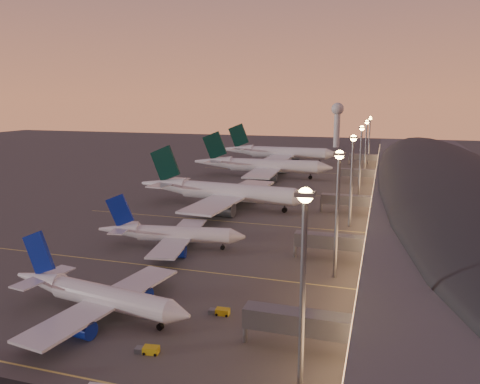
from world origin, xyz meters
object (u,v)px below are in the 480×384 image
(airliner_wide_near, at_px, (223,192))
(baggage_tug_a, at_px, (148,350))
(baggage_tug_b, at_px, (220,312))
(airliner_narrow_north, at_px, (171,234))
(airliner_wide_far, at_px, (278,153))
(airliner_wide_mid, at_px, (262,166))
(airliner_narrow_south, at_px, (97,295))
(radar_tower, at_px, (337,117))

(airliner_wide_near, height_order, baggage_tug_a, airliner_wide_near)
(baggage_tug_a, xyz_separation_m, baggage_tug_b, (5.74, 14.51, 0.01))
(airliner_narrow_north, xyz_separation_m, baggage_tug_a, (17.64, -44.88, -2.91))
(airliner_wide_far, relative_size, baggage_tug_a, 18.81)
(airliner_narrow_north, height_order, airliner_wide_mid, airliner_wide_mid)
(airliner_narrow_south, distance_m, airliner_wide_mid, 143.18)
(airliner_narrow_south, distance_m, baggage_tug_b, 20.85)
(airliner_narrow_north, xyz_separation_m, radar_tower, (14.00, 252.12, 18.49))
(airliner_wide_near, xyz_separation_m, airliner_wide_far, (-6.38, 113.36, 0.43))
(airliner_narrow_south, distance_m, radar_tower, 289.30)
(baggage_tug_a, bearing_deg, airliner_wide_mid, 90.98)
(airliner_wide_near, relative_size, airliner_wide_far, 0.93)
(airliner_wide_far, height_order, baggage_tug_b, airliner_wide_far)
(airliner_narrow_north, distance_m, radar_tower, 253.19)
(airliner_wide_near, distance_m, airliner_wide_mid, 61.82)
(airliner_wide_mid, bearing_deg, radar_tower, 80.15)
(airliner_wide_far, bearing_deg, airliner_wide_mid, -85.65)
(baggage_tug_b, bearing_deg, airliner_wide_near, 106.30)
(airliner_wide_far, xyz_separation_m, radar_tower, (22.82, 94.02, 16.32))
(airliner_narrow_south, relative_size, radar_tower, 1.13)
(baggage_tug_b, bearing_deg, airliner_wide_far, 97.02)
(airliner_wide_mid, bearing_deg, airliner_narrow_south, -88.91)
(airliner_wide_mid, distance_m, baggage_tug_a, 153.16)
(radar_tower, xyz_separation_m, baggage_tug_b, (9.38, -282.50, -21.39))
(airliner_wide_near, xyz_separation_m, airliner_wide_mid, (-2.62, 61.76, 0.20))
(airliner_narrow_south, height_order, airliner_wide_far, airliner_wide_far)
(airliner_narrow_south, relative_size, baggage_tug_a, 10.28)
(radar_tower, height_order, baggage_tug_a, radar_tower)
(airliner_wide_near, height_order, airliner_wide_mid, airliner_wide_mid)
(radar_tower, bearing_deg, airliner_narrow_south, -92.06)
(radar_tower, height_order, baggage_tug_b, radar_tower)
(airliner_wide_near, distance_m, baggage_tug_a, 91.97)
(airliner_wide_mid, distance_m, airliner_wide_far, 51.74)
(airliner_wide_mid, bearing_deg, airliner_narrow_north, -89.67)
(airliner_narrow_north, xyz_separation_m, baggage_tug_b, (23.38, -30.37, -2.90))
(airliner_narrow_north, bearing_deg, baggage_tug_a, -77.87)
(radar_tower, relative_size, baggage_tug_a, 9.10)
(airliner_narrow_north, bearing_deg, radar_tower, 77.50)
(airliner_wide_near, distance_m, radar_tower, 208.71)
(airliner_wide_far, xyz_separation_m, baggage_tug_b, (32.20, -188.47, -5.08))
(airliner_wide_mid, relative_size, airliner_wide_far, 0.96)
(baggage_tug_a, distance_m, baggage_tug_b, 15.60)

